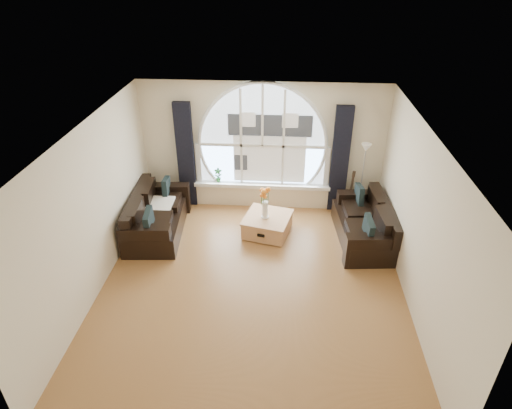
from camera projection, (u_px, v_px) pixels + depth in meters
name	position (u px, v px, depth m)	size (l,w,h in m)	color
ground	(252.00, 285.00, 7.25)	(5.00, 5.50, 0.01)	brown
ceiling	(251.00, 134.00, 5.88)	(5.00, 5.50, 0.01)	silver
wall_back	(262.00, 147.00, 8.93)	(5.00, 0.01, 2.70)	beige
wall_front	(229.00, 368.00, 4.20)	(5.00, 0.01, 2.70)	beige
wall_left	(92.00, 211.00, 6.72)	(0.01, 5.50, 2.70)	beige
wall_right	(419.00, 224.00, 6.41)	(0.01, 5.50, 2.70)	beige
attic_slope	(411.00, 162.00, 5.92)	(0.92, 5.50, 0.72)	silver
arched_window	(262.00, 135.00, 8.76)	(2.60, 0.06, 2.15)	silver
window_sill	(262.00, 185.00, 9.27)	(2.90, 0.22, 0.08)	white
window_frame	(262.00, 135.00, 8.74)	(2.76, 0.08, 2.15)	white
neighbor_house	(270.00, 141.00, 8.80)	(1.70, 0.02, 1.50)	silver
curtain_left	(186.00, 156.00, 9.03)	(0.35, 0.12, 2.30)	black
curtain_right	(340.00, 160.00, 8.83)	(0.35, 0.12, 2.30)	black
sofa_left	(157.00, 215.00, 8.44)	(0.93, 1.85, 0.82)	black
sofa_right	(364.00, 222.00, 8.20)	(0.90, 1.81, 0.80)	black
coffee_chest	(267.00, 224.00, 8.50)	(0.86, 0.86, 0.42)	#B97F51
throw_blanket	(159.00, 206.00, 8.54)	(0.55, 0.55, 0.10)	silver
vase_flowers	(265.00, 200.00, 8.19)	(0.24, 0.24, 0.70)	white
floor_lamp	(362.00, 180.00, 8.82)	(0.24, 0.24, 1.60)	#B2B2B2
guitar	(351.00, 192.00, 8.96)	(0.36, 0.24, 1.06)	olive
potted_plant	(218.00, 175.00, 9.22)	(0.17, 0.11, 0.32)	#1E6023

